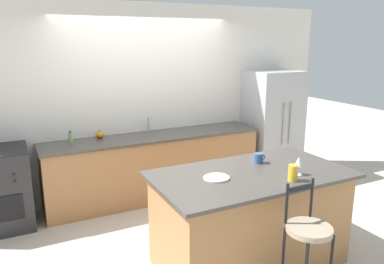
{
  "coord_description": "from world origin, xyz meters",
  "views": [
    {
      "loc": [
        -1.79,
        -4.37,
        2.19
      ],
      "look_at": [
        0.1,
        -0.62,
        1.16
      ],
      "focal_mm": 35.0,
      "sensor_mm": 36.0,
      "label": 1
    }
  ],
  "objects": [
    {
      "name": "ground_plane",
      "position": [
        0.0,
        0.0,
        0.0
      ],
      "size": [
        18.0,
        18.0,
        0.0
      ],
      "primitive_type": "plane",
      "color": "beige"
    },
    {
      "name": "wall_back",
      "position": [
        0.0,
        0.69,
        1.35
      ],
      "size": [
        6.0,
        0.07,
        2.7
      ],
      "color": "silver",
      "rests_on": "ground_plane"
    },
    {
      "name": "back_counter",
      "position": [
        0.0,
        0.37,
        0.46
      ],
      "size": [
        3.06,
        0.67,
        0.91
      ],
      "color": "#A87547",
      "rests_on": "ground_plane"
    },
    {
      "name": "sink_faucet",
      "position": [
        0.0,
        0.57,
        1.05
      ],
      "size": [
        0.02,
        0.13,
        0.22
      ],
      "color": "#ADAFB5",
      "rests_on": "back_counter"
    },
    {
      "name": "kitchen_island",
      "position": [
        0.24,
        -1.6,
        0.48
      ],
      "size": [
        1.9,
        1.05,
        0.96
      ],
      "color": "#A87547",
      "rests_on": "ground_plane"
    },
    {
      "name": "refrigerator",
      "position": [
        2.02,
        0.33,
        0.86
      ],
      "size": [
        0.82,
        0.7,
        1.73
      ],
      "color": "#ADAFB5",
      "rests_on": "ground_plane"
    },
    {
      "name": "bar_stool_near",
      "position": [
        0.24,
        -2.39,
        0.62
      ],
      "size": [
        0.36,
        0.36,
        1.1
      ],
      "color": "black",
      "rests_on": "ground_plane"
    },
    {
      "name": "dinner_plate",
      "position": [
        -0.14,
        -1.59,
        0.97
      ],
      "size": [
        0.25,
        0.25,
        0.02
      ],
      "color": "beige",
      "rests_on": "kitchen_island"
    },
    {
      "name": "wine_glass",
      "position": [
        0.6,
        -1.85,
        1.08
      ],
      "size": [
        0.08,
        0.08,
        0.18
      ],
      "color": "white",
      "rests_on": "kitchen_island"
    },
    {
      "name": "coffee_mug",
      "position": [
        0.47,
        -1.4,
        1.01
      ],
      "size": [
        0.13,
        0.1,
        0.1
      ],
      "color": "#335689",
      "rests_on": "kitchen_island"
    },
    {
      "name": "tumbler_cup",
      "position": [
        0.45,
        -1.94,
        1.03
      ],
      "size": [
        0.09,
        0.09,
        0.15
      ],
      "color": "gold",
      "rests_on": "kitchen_island"
    },
    {
      "name": "pumpkin_decoration",
      "position": [
        -0.72,
        0.54,
        0.95
      ],
      "size": [
        0.11,
        0.11,
        0.11
      ],
      "color": "orange",
      "rests_on": "back_counter"
    },
    {
      "name": "soap_bottle",
      "position": [
        -1.1,
        0.47,
        0.98
      ],
      "size": [
        0.06,
        0.06,
        0.16
      ],
      "color": "#89B260",
      "rests_on": "back_counter"
    }
  ]
}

